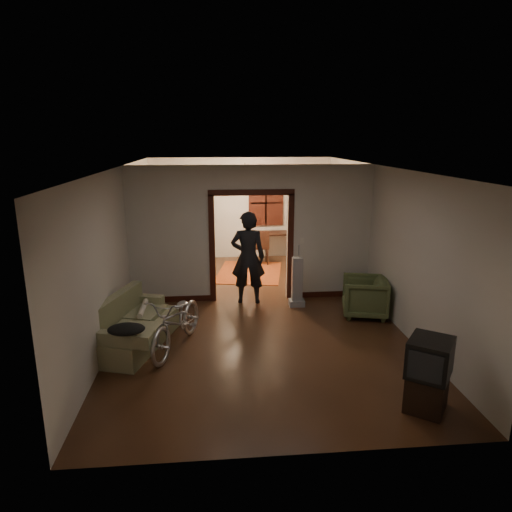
{
  "coord_description": "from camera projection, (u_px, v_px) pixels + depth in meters",
  "views": [
    {
      "loc": [
        -0.76,
        -8.42,
        3.32
      ],
      "look_at": [
        0.0,
        -0.3,
        1.2
      ],
      "focal_mm": 32.0,
      "sensor_mm": 36.0,
      "label": 1
    }
  ],
  "objects": [
    {
      "name": "globe",
      "position": [
        186.0,
        191.0,
        12.16
      ],
      "size": [
        0.29,
        0.29,
        0.29
      ],
      "primitive_type": "sphere",
      "color": "#1E5972",
      "rests_on": "locker"
    },
    {
      "name": "sofa",
      "position": [
        134.0,
        321.0,
        7.42
      ],
      "size": [
        1.32,
        1.99,
        0.84
      ],
      "primitive_type": "cube",
      "rotation": [
        0.0,
        0.0,
        -0.3
      ],
      "color": "#777A51",
      "rests_on": "floor"
    },
    {
      "name": "crt_tv",
      "position": [
        430.0,
        357.0,
        5.59
      ],
      "size": [
        0.72,
        0.73,
        0.47
      ],
      "primitive_type": "cube",
      "rotation": [
        0.0,
        0.0,
        0.93
      ],
      "color": "black",
      "rests_on": "tv_stand"
    },
    {
      "name": "wall_back",
      "position": [
        241.0,
        208.0,
        12.76
      ],
      "size": [
        5.0,
        0.02,
        2.8
      ],
      "primitive_type": "cube",
      "color": "beige",
      "rests_on": "floor"
    },
    {
      "name": "floor",
      "position": [
        255.0,
        311.0,
        9.01
      ],
      "size": [
        5.0,
        8.5,
        0.01
      ],
      "primitive_type": "cube",
      "color": "black",
      "rests_on": "ground"
    },
    {
      "name": "light_switch",
      "position": [
        302.0,
        241.0,
        9.44
      ],
      "size": [
        0.08,
        0.01,
        0.12
      ],
      "primitive_type": "cube",
      "color": "silver",
      "rests_on": "partition_wall"
    },
    {
      "name": "wall_right",
      "position": [
        382.0,
        239.0,
        8.89
      ],
      "size": [
        0.02,
        8.5,
        2.8
      ],
      "primitive_type": "cube",
      "color": "beige",
      "rests_on": "floor"
    },
    {
      "name": "tv_stand",
      "position": [
        426.0,
        393.0,
        5.71
      ],
      "size": [
        0.66,
        0.67,
        0.45
      ],
      "primitive_type": "cube",
      "rotation": [
        0.0,
        0.0,
        0.93
      ],
      "color": "black",
      "rests_on": "floor"
    },
    {
      "name": "far_window",
      "position": [
        266.0,
        203.0,
        12.74
      ],
      "size": [
        0.98,
        0.06,
        1.28
      ],
      "primitive_type": "cube",
      "color": "black",
      "rests_on": "wall_back"
    },
    {
      "name": "oriental_rug",
      "position": [
        249.0,
        272.0,
        11.56
      ],
      "size": [
        1.88,
        2.27,
        0.02
      ],
      "primitive_type": "cube",
      "rotation": [
        0.0,
        0.0,
        -0.18
      ],
      "color": "maroon",
      "rests_on": "floor"
    },
    {
      "name": "chandelier",
      "position": [
        245.0,
        180.0,
        10.83
      ],
      "size": [
        0.24,
        0.24,
        0.24
      ],
      "primitive_type": "sphere",
      "color": "#FFE0A5",
      "rests_on": "ceiling"
    },
    {
      "name": "door_casing",
      "position": [
        251.0,
        248.0,
        9.46
      ],
      "size": [
        1.74,
        0.2,
        2.32
      ],
      "primitive_type": "cube",
      "color": "black",
      "rests_on": "floor"
    },
    {
      "name": "desk_chair",
      "position": [
        260.0,
        247.0,
        12.24
      ],
      "size": [
        0.44,
        0.44,
        0.95
      ],
      "primitive_type": "cube",
      "rotation": [
        0.0,
        0.0,
        0.03
      ],
      "color": "black",
      "rests_on": "floor"
    },
    {
      "name": "person",
      "position": [
        248.0,
        258.0,
        9.27
      ],
      "size": [
        0.74,
        0.52,
        1.91
      ],
      "primitive_type": "imported",
      "rotation": [
        0.0,
        0.0,
        3.04
      ],
      "color": "black",
      "rests_on": "floor"
    },
    {
      "name": "bicycle",
      "position": [
        177.0,
        321.0,
        7.3
      ],
      "size": [
        1.17,
        1.89,
        0.94
      ],
      "primitive_type": "imported",
      "rotation": [
        0.0,
        0.0,
        -0.33
      ],
      "color": "silver",
      "rests_on": "floor"
    },
    {
      "name": "jacket",
      "position": [
        126.0,
        329.0,
        6.48
      ],
      "size": [
        0.53,
        0.39,
        0.15
      ],
      "primitive_type": "ellipsoid",
      "color": "black",
      "rests_on": "sofa"
    },
    {
      "name": "wall_left",
      "position": [
        120.0,
        245.0,
        8.44
      ],
      "size": [
        0.02,
        8.5,
        2.8
      ],
      "primitive_type": "cube",
      "color": "beige",
      "rests_on": "floor"
    },
    {
      "name": "vacuum",
      "position": [
        297.0,
        282.0,
        9.17
      ],
      "size": [
        0.35,
        0.3,
        1.02
      ],
      "primitive_type": "cube",
      "rotation": [
        0.0,
        0.0,
        0.17
      ],
      "color": "gray",
      "rests_on": "floor"
    },
    {
      "name": "partition_wall",
      "position": [
        251.0,
        234.0,
        9.38
      ],
      "size": [
        5.0,
        0.14,
        2.8
      ],
      "primitive_type": "cube",
      "color": "beige",
      "rests_on": "floor"
    },
    {
      "name": "desk",
      "position": [
        277.0,
        246.0,
        12.77
      ],
      "size": [
        1.09,
        0.7,
        0.76
      ],
      "primitive_type": "cube",
      "rotation": [
        0.0,
        0.0,
        0.13
      ],
      "color": "black",
      "rests_on": "floor"
    },
    {
      "name": "ceiling",
      "position": [
        254.0,
        167.0,
        8.31
      ],
      "size": [
        5.0,
        8.5,
        0.01
      ],
      "primitive_type": "cube",
      "color": "white",
      "rests_on": "floor"
    },
    {
      "name": "armchair",
      "position": [
        365.0,
        297.0,
        8.71
      ],
      "size": [
        1.0,
        0.98,
        0.75
      ],
      "primitive_type": "imported",
      "rotation": [
        0.0,
        0.0,
        -1.81
      ],
      "color": "#4F5D34",
      "rests_on": "floor"
    },
    {
      "name": "locker",
      "position": [
        188.0,
        228.0,
        12.41
      ],
      "size": [
        0.96,
        0.57,
        1.86
      ],
      "primitive_type": "cube",
      "rotation": [
        0.0,
        0.0,
        -0.06
      ],
      "color": "#1E2F1C",
      "rests_on": "floor"
    },
    {
      "name": "rolled_paper",
      "position": [
        143.0,
        308.0,
        7.69
      ],
      "size": [
        0.09,
        0.73,
        0.09
      ],
      "primitive_type": "cylinder",
      "rotation": [
        1.57,
        0.0,
        0.0
      ],
      "color": "beige",
      "rests_on": "sofa"
    }
  ]
}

